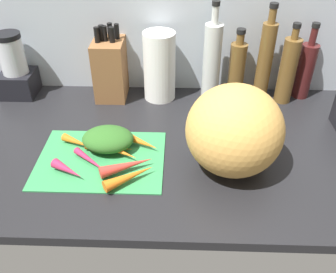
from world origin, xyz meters
TOP-DOWN VIEW (x-y plane):
  - ground_plane at (0.00, 0.00)cm, footprint 170.00×80.00cm
  - wall_back at (0.00, 38.50)cm, footprint 170.00×3.00cm
  - cutting_board at (-25.47, -9.93)cm, footprint 38.77×29.21cm
  - carrot_0 at (-16.62, -15.38)cm, footprint 16.07×10.08cm
  - carrot_1 at (-33.66, -17.42)cm, footprint 10.78×8.30cm
  - carrot_2 at (-34.15, -3.79)cm, footprint 10.85×7.32cm
  - carrot_3 at (-27.80, -12.72)cm, footprint 12.58×11.39cm
  - carrot_4 at (-21.47, -7.56)cm, footprint 16.24×11.30cm
  - carrot_5 at (-13.50, -3.46)cm, footprint 11.94×8.71cm
  - carrot_6 at (-23.43, -6.16)cm, footprint 15.34×3.52cm
  - carrot_7 at (-15.32, -19.94)cm, footprint 14.64×11.64cm
  - carrot_greens_pile at (-23.82, -4.74)cm, footprint 16.16×12.43cm
  - winter_squash at (13.96, -11.54)cm, footprint 27.65×27.58cm
  - knife_block at (-27.97, 30.88)cm, footprint 11.32×16.40cm
  - blender_appliance at (-64.56, 29.94)cm, footprint 12.71×12.71cm
  - paper_towel_roll at (-9.32, 29.50)cm, footprint 11.94×11.94cm
  - bottle_0 at (9.98, 28.81)cm, footprint 6.53×6.53cm
  - bottle_1 at (19.93, 31.83)cm, footprint 6.31×6.31cm
  - bottle_2 at (29.53, 29.82)cm, footprint 5.50×5.50cm
  - bottle_3 at (38.06, 28.33)cm, footprint 6.28×6.28cm
  - bottle_4 at (45.94, 32.34)cm, footprint 6.44×6.44cm

SIDE VIEW (x-z plane):
  - ground_plane at x=0.00cm, z-range -3.00..0.00cm
  - cutting_board at x=-25.47cm, z-range 0.00..0.80cm
  - carrot_3 at x=-27.80cm, z-range 0.80..2.96cm
  - carrot_6 at x=-23.43cm, z-range 0.80..3.03cm
  - carrot_2 at x=-34.15cm, z-range 0.80..3.39cm
  - carrot_5 at x=-13.50cm, z-range 0.80..3.80cm
  - carrot_1 at x=-33.66cm, z-range 0.80..3.83cm
  - carrot_4 at x=-21.47cm, z-range 0.80..4.15cm
  - carrot_7 at x=-15.32cm, z-range 0.80..4.23cm
  - carrot_0 at x=-16.62cm, z-range 0.80..4.40cm
  - carrot_greens_pile at x=-23.82cm, z-range 0.80..7.64cm
  - blender_appliance at x=-64.56cm, z-range -1.73..23.16cm
  - bottle_4 at x=45.94cm, z-range -3.20..25.94cm
  - bottle_1 at x=19.93cm, z-range -2.03..24.82cm
  - knife_block at x=-27.97cm, z-range -2.36..25.65cm
  - bottle_3 at x=38.06cm, z-range -2.28..28.10cm
  - paper_towel_roll at x=-9.32cm, z-range 0.00..26.01cm
  - winter_squash at x=13.96cm, z-range 0.00..26.46cm
  - bottle_0 at x=9.98cm, z-range -3.27..34.12cm
  - bottle_2 at x=29.53cm, z-range -2.44..34.09cm
  - wall_back at x=0.00cm, z-range 0.00..60.00cm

